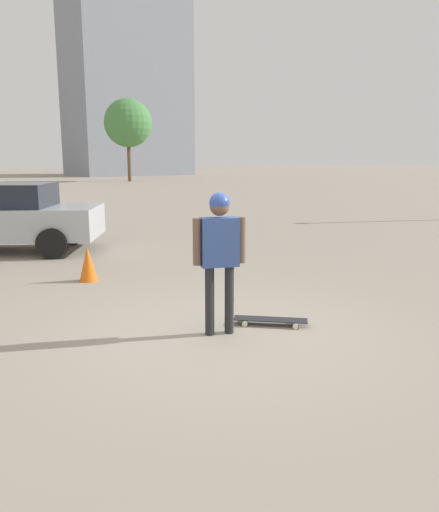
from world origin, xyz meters
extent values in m
plane|color=gray|center=(0.00, 0.00, 0.00)|extent=(220.00, 220.00, 0.00)
cylinder|color=#262628|center=(-0.04, -0.11, 0.42)|extent=(0.11, 0.11, 0.84)
cylinder|color=#262628|center=(0.04, 0.11, 0.42)|extent=(0.11, 0.11, 0.84)
cube|color=#334C8C|center=(0.00, 0.00, 1.12)|extent=(0.34, 0.48, 0.58)
cylinder|color=brown|center=(-0.09, -0.25, 1.14)|extent=(0.10, 0.10, 0.55)
cylinder|color=brown|center=(0.09, 0.25, 1.14)|extent=(0.10, 0.10, 0.55)
sphere|color=brown|center=(0.00, 0.00, 1.55)|extent=(0.23, 0.23, 0.23)
sphere|color=#2D4799|center=(0.00, 0.00, 1.59)|extent=(0.24, 0.24, 0.24)
cube|color=#232328|center=(0.12, 0.71, 0.07)|extent=(0.79, 0.81, 0.01)
cylinder|color=silver|center=(-0.02, 0.40, 0.03)|extent=(0.07, 0.07, 0.07)
cylinder|color=silver|center=(-0.19, 0.56, 0.03)|extent=(0.07, 0.07, 0.07)
cylinder|color=silver|center=(0.42, 0.86, 0.03)|extent=(0.07, 0.07, 0.07)
cylinder|color=silver|center=(0.25, 1.02, 0.03)|extent=(0.07, 0.07, 0.07)
cube|color=#ADB2B7|center=(-7.27, -0.80, 0.67)|extent=(3.80, 4.49, 0.69)
cube|color=#1E232D|center=(-7.21, -0.71, 1.28)|extent=(2.40, 2.47, 0.52)
cylinder|color=black|center=(-5.80, -0.21, 0.32)|extent=(0.52, 0.65, 0.65)
cylinder|color=black|center=(-7.32, 0.78, 0.32)|extent=(0.52, 0.65, 0.65)
cylinder|color=brown|center=(-38.05, 16.93, 1.86)|extent=(0.33, 0.33, 3.71)
sphere|color=#478442|center=(-38.05, 16.93, 5.22)|extent=(4.32, 4.32, 4.32)
cone|color=orange|center=(-3.47, -0.31, 0.30)|extent=(0.31, 0.31, 0.61)
camera|label=1|loc=(4.68, -3.34, 2.09)|focal=35.00mm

